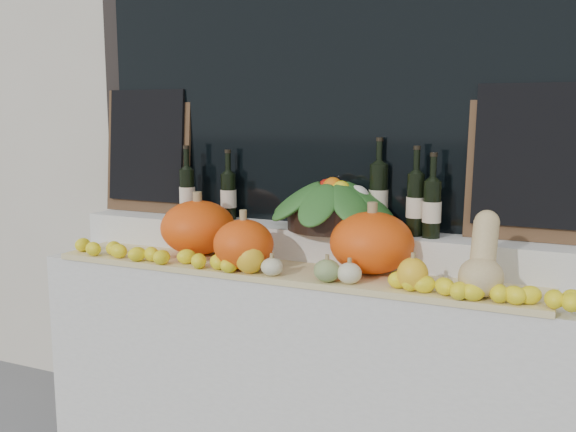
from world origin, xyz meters
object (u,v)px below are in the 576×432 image
Objects in this scene: pumpkin_left at (198,227)px; produce_bowl at (333,203)px; pumpkin_right at (372,243)px; butternut_squash at (483,262)px; wine_bottle_tall at (378,196)px.

produce_bowl is (0.59, 0.16, 0.12)m from pumpkin_left.
produce_bowl is (-0.23, 0.17, 0.12)m from pumpkin_right.
butternut_squash is 0.74× the size of wine_bottle_tall.
pumpkin_right is 0.29m from wine_bottle_tall.
produce_bowl is 0.20m from wine_bottle_tall.
pumpkin_left is 1.28m from butternut_squash.
produce_bowl is at bearing 155.28° from butternut_squash.
pumpkin_right is 0.47m from butternut_squash.
butternut_squash is at bearing -17.76° from pumpkin_right.
butternut_squash reaches higher than pumpkin_right.
pumpkin_right is 0.56× the size of produce_bowl.
pumpkin_right is 0.85× the size of wine_bottle_tall.
pumpkin_right is (0.82, -0.01, 0.00)m from pumpkin_left.
pumpkin_right is at bearing 162.24° from butternut_squash.
wine_bottle_tall is at bearing 142.43° from butternut_squash.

